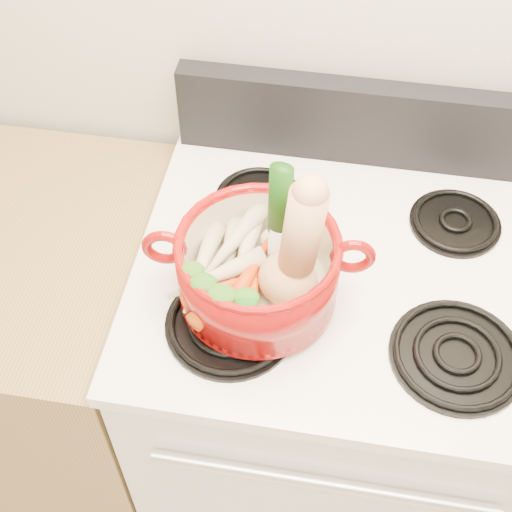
% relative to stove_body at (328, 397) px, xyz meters
% --- Properties ---
extents(stove_body, '(0.76, 0.65, 0.92)m').
position_rel_stove_body_xyz_m(stove_body, '(0.00, 0.00, 0.00)').
color(stove_body, silver).
rests_on(stove_body, floor).
extents(cooktop, '(0.78, 0.67, 0.03)m').
position_rel_stove_body_xyz_m(cooktop, '(0.00, 0.00, 0.47)').
color(cooktop, white).
rests_on(cooktop, stove_body).
extents(control_backsplash, '(0.76, 0.05, 0.18)m').
position_rel_stove_body_xyz_m(control_backsplash, '(0.00, 0.30, 0.58)').
color(control_backsplash, black).
rests_on(control_backsplash, cooktop).
extents(oven_handle, '(0.60, 0.02, 0.02)m').
position_rel_stove_body_xyz_m(oven_handle, '(0.00, -0.34, 0.32)').
color(oven_handle, silver).
rests_on(oven_handle, stove_body).
extents(burner_front_left, '(0.22, 0.22, 0.02)m').
position_rel_stove_body_xyz_m(burner_front_left, '(-0.19, -0.16, 0.50)').
color(burner_front_left, black).
rests_on(burner_front_left, cooktop).
extents(burner_front_right, '(0.22, 0.22, 0.02)m').
position_rel_stove_body_xyz_m(burner_front_right, '(0.19, -0.16, 0.50)').
color(burner_front_right, black).
rests_on(burner_front_right, cooktop).
extents(burner_back_left, '(0.17, 0.17, 0.02)m').
position_rel_stove_body_xyz_m(burner_back_left, '(-0.19, 0.14, 0.50)').
color(burner_back_left, black).
rests_on(burner_back_left, cooktop).
extents(burner_back_right, '(0.17, 0.17, 0.02)m').
position_rel_stove_body_xyz_m(burner_back_right, '(0.19, 0.14, 0.50)').
color(burner_back_right, black).
rests_on(burner_back_right, cooktop).
extents(dutch_oven, '(0.30, 0.30, 0.13)m').
position_rel_stove_body_xyz_m(dutch_oven, '(-0.15, -0.10, 0.57)').
color(dutch_oven, maroon).
rests_on(dutch_oven, burner_front_left).
extents(pot_handle_left, '(0.08, 0.03, 0.08)m').
position_rel_stove_body_xyz_m(pot_handle_left, '(-0.30, -0.11, 0.62)').
color(pot_handle_left, maroon).
rests_on(pot_handle_left, dutch_oven).
extents(pot_handle_right, '(0.08, 0.03, 0.08)m').
position_rel_stove_body_xyz_m(pot_handle_right, '(-0.00, -0.08, 0.62)').
color(pot_handle_right, maroon).
rests_on(pot_handle_right, dutch_oven).
extents(squash, '(0.15, 0.13, 0.26)m').
position_rel_stove_body_xyz_m(squash, '(-0.10, -0.11, 0.66)').
color(squash, tan).
rests_on(squash, dutch_oven).
extents(leek, '(0.05, 0.06, 0.25)m').
position_rel_stove_body_xyz_m(leek, '(-0.12, -0.06, 0.66)').
color(leek, silver).
rests_on(leek, dutch_oven).
extents(ginger, '(0.10, 0.08, 0.05)m').
position_rel_stove_body_xyz_m(ginger, '(-0.12, -0.02, 0.56)').
color(ginger, '#CDBA7E').
rests_on(ginger, dutch_oven).
extents(parsnip_0, '(0.04, 0.21, 0.06)m').
position_rel_stove_body_xyz_m(parsnip_0, '(-0.21, -0.06, 0.56)').
color(parsnip_0, beige).
rests_on(parsnip_0, dutch_oven).
extents(parsnip_1, '(0.06, 0.18, 0.05)m').
position_rel_stove_body_xyz_m(parsnip_1, '(-0.25, -0.10, 0.56)').
color(parsnip_1, beige).
rests_on(parsnip_1, dutch_oven).
extents(parsnip_2, '(0.05, 0.22, 0.06)m').
position_rel_stove_body_xyz_m(parsnip_2, '(-0.18, -0.04, 0.57)').
color(parsnip_2, beige).
rests_on(parsnip_2, dutch_oven).
extents(parsnip_3, '(0.17, 0.13, 0.05)m').
position_rel_stove_body_xyz_m(parsnip_3, '(-0.22, -0.12, 0.58)').
color(parsnip_3, beige).
rests_on(parsnip_3, dutch_oven).
extents(parsnip_4, '(0.12, 0.19, 0.05)m').
position_rel_stove_body_xyz_m(parsnip_4, '(-0.21, -0.05, 0.58)').
color(parsnip_4, beige).
rests_on(parsnip_4, dutch_oven).
extents(carrot_0, '(0.04, 0.16, 0.05)m').
position_rel_stove_body_xyz_m(carrot_0, '(-0.16, -0.13, 0.55)').
color(carrot_0, '#CD4D0A').
rests_on(carrot_0, dutch_oven).
extents(carrot_1, '(0.12, 0.15, 0.05)m').
position_rel_stove_body_xyz_m(carrot_1, '(-0.19, -0.14, 0.56)').
color(carrot_1, '#B94809').
rests_on(carrot_1, dutch_oven).
extents(carrot_2, '(0.03, 0.15, 0.04)m').
position_rel_stove_body_xyz_m(carrot_2, '(-0.15, -0.14, 0.57)').
color(carrot_2, '#C25409').
rests_on(carrot_2, dutch_oven).
extents(carrot_3, '(0.13, 0.09, 0.04)m').
position_rel_stove_body_xyz_m(carrot_3, '(-0.21, -0.15, 0.57)').
color(carrot_3, '#E0410B').
rests_on(carrot_3, dutch_oven).
extents(carrot_4, '(0.08, 0.18, 0.05)m').
position_rel_stove_body_xyz_m(carrot_4, '(-0.17, -0.12, 0.58)').
color(carrot_4, '#D5470A').
rests_on(carrot_4, dutch_oven).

